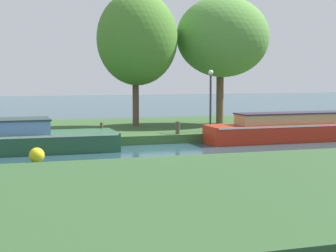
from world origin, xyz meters
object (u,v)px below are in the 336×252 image
Objects in this scene: willow_tree_centre at (137,39)px; mooring_post_far at (102,130)px; mooring_post_near at (178,128)px; lamp_post at (211,93)px; red_narrowboat at (313,128)px; channel_buoy at (37,155)px; willow_tree_right at (223,37)px.

willow_tree_centre is 6.38m from mooring_post_far.
mooring_post_far is (-3.56, 0.00, 0.02)m from mooring_post_near.
lamp_post is 2.57m from mooring_post_near.
red_narrowboat is 6.54m from mooring_post_near.
willow_tree_centre reaches higher than channel_buoy.
willow_tree_centre is at bearing 102.94° from mooring_post_near.
channel_buoy is at bearing -151.23° from lamp_post.
willow_tree_right is at bearing 28.77° from mooring_post_far.
willow_tree_centre reaches higher than willow_tree_right.
willow_tree_centre reaches higher than mooring_post_far.
channel_buoy is (-3.09, -3.99, -0.44)m from mooring_post_far.
red_narrowboat is 19.02× the size of channel_buoy.
willow_tree_centre is at bearing 55.94° from mooring_post_far.
mooring_post_far is at bearing -172.61° from lamp_post.
willow_tree_centre reaches higher than mooring_post_near.
red_narrowboat reaches higher than mooring_post_far.
red_narrowboat is 13.41m from channel_buoy.
willow_tree_centre is (-7.34, 5.05, 4.39)m from red_narrowboat.
channel_buoy is at bearing -149.02° from mooring_post_near.
willow_tree_centre is 4.94m from willow_tree_right.
channel_buoy is at bearing -167.63° from red_narrowboat.
mooring_post_near is (-1.91, -0.71, -1.57)m from lamp_post.
willow_tree_centre reaches higher than red_narrowboat.
mooring_post_far is at bearing 52.23° from channel_buoy.
lamp_post is at bearing 157.96° from red_narrowboat.
willow_tree_right reaches higher than lamp_post.
lamp_post is at bearing -48.81° from willow_tree_centre.
mooring_post_near is 3.56m from mooring_post_far.
lamp_post is (-2.12, -3.46, -2.93)m from willow_tree_right.
lamp_post is at bearing 20.35° from mooring_post_near.
willow_tree_right reaches higher than mooring_post_far.
willow_tree_centre is at bearing -177.22° from willow_tree_right.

